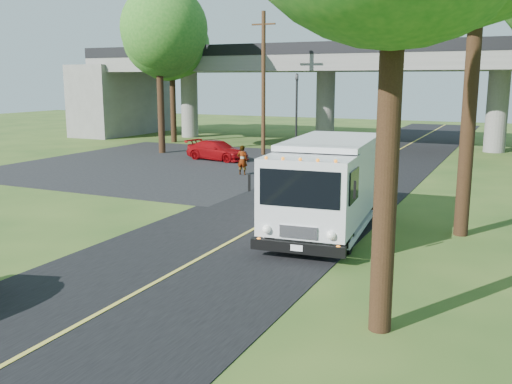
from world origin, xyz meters
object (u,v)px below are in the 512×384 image
Objects in this scene: tree_left_far at (172,44)px; red_sedan at (217,150)px; step_van at (327,182)px; tree_left_lot at (160,30)px; utility_pole at (263,83)px; pedestrian at (242,160)px; traffic_signal at (297,104)px.

tree_left_far is 12.63m from red_sedan.
step_van is at bearing -129.85° from red_sedan.
step_van is (15.99, -14.19, -6.30)m from tree_left_lot.
tree_left_lot reaches higher than utility_pole.
tree_left_lot is at bearing -63.43° from tree_left_far.
red_sedan is (-1.52, -3.39, -4.00)m from utility_pole.
tree_left_far is at bearing 116.57° from tree_left_lot.
traffic_signal is at bearing -89.51° from pedestrian.
traffic_signal is at bearing -20.03° from red_sedan.
tree_left_far is 2.43× the size of red_sedan.
tree_left_far reaches higher than traffic_signal.
step_van is (8.19, -18.35, -1.60)m from traffic_signal.
traffic_signal is 10.01m from tree_left_lot.
utility_pole is 7.43m from tree_left_lot.
utility_pole is 5.46m from red_sedan.
tree_left_far reaches higher than utility_pole.
tree_left_lot is 6.88× the size of pedestrian.
tree_left_lot is at bearing -161.03° from utility_pole.
red_sedan is at bearing -114.22° from utility_pole.
traffic_signal is 6.71m from red_sedan.
tree_left_far reaches higher than step_van.
traffic_signal is 0.50× the size of tree_left_lot.
step_van is at bearing -41.58° from tree_left_lot.
traffic_signal is 1.28× the size of red_sedan.
pedestrian is at bearing -85.24° from traffic_signal.
traffic_signal is at bearing 28.11° from tree_left_lot.
pedestrian is (0.80, -9.65, -2.44)m from traffic_signal.
pedestrian reaches higher than red_sedan.
utility_pole is at bearing -126.87° from traffic_signal.
tree_left_far is at bearing -48.99° from pedestrian.
traffic_signal reaches higher than step_van.
step_van is 4.73× the size of pedestrian.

